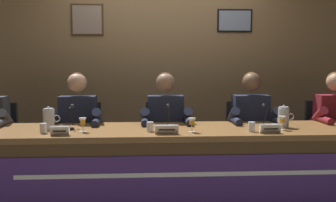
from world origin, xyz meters
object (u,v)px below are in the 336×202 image
(microphone_left, at_px, (71,121))
(juice_glass_center, at_px, (192,122))
(nameplate_left, at_px, (60,131))
(panelist_right, at_px, (252,123))
(chair_left, at_px, (81,148))
(panelist_center, at_px, (166,124))
(panelist_left, at_px, (77,125))
(water_pitcher_right_side, at_px, (284,117))
(water_cup_center, at_px, (150,127))
(chair_center, at_px, (165,147))
(microphone_center, at_px, (169,120))
(juice_glass_left, at_px, (83,122))
(conference_table, at_px, (169,156))
(nameplate_center, at_px, (167,129))
(microphone_right, at_px, (266,120))
(water_cup_left, at_px, (43,129))
(chair_right, at_px, (247,146))
(chair_far_right, at_px, (327,144))
(juice_glass_right, at_px, (282,120))
(water_cup_right, at_px, (252,127))
(water_pitcher_left_side, at_px, (49,119))
(nameplate_right, at_px, (270,128))

(microphone_left, bearing_deg, juice_glass_center, -11.09)
(nameplate_left, relative_size, panelist_right, 0.12)
(chair_left, xyz_separation_m, panelist_right, (1.77, -0.20, 0.28))
(nameplate_left, height_order, panelist_center, panelist_center)
(panelist_left, bearing_deg, water_pitcher_right_side, -11.04)
(chair_left, distance_m, water_cup_center, 1.07)
(chair_center, relative_size, microphone_center, 4.23)
(chair_left, relative_size, juice_glass_left, 7.38)
(conference_table, bearing_deg, water_pitcher_right_side, 5.98)
(panelist_center, xyz_separation_m, nameplate_center, (-0.03, -0.64, 0.06))
(microphone_right, bearing_deg, water_cup_left, -176.27)
(conference_table, bearing_deg, chair_right, 38.14)
(microphone_right, bearing_deg, chair_left, 160.95)
(panelist_left, height_order, juice_glass_left, panelist_left)
(chair_far_right, bearing_deg, conference_table, -158.60)
(nameplate_left, height_order, water_cup_left, water_cup_left)
(juice_glass_right, bearing_deg, water_cup_right, -167.76)
(microphone_center, xyz_separation_m, chair_right, (0.88, 0.57, -0.37))
(chair_left, distance_m, microphone_left, 0.67)
(chair_right, relative_size, panelist_right, 0.74)
(juice_glass_center, bearing_deg, nameplate_center, -161.71)
(panelist_left, bearing_deg, water_pitcher_left_side, -115.64)
(nameplate_center, xyz_separation_m, nameplate_right, (0.88, -0.01, -0.00))
(microphone_right, bearing_deg, nameplate_left, -172.61)
(chair_center, bearing_deg, nameplate_right, -44.73)
(nameplate_left, relative_size, microphone_center, 0.71)
(nameplate_right, relative_size, water_pitcher_right_side, 0.83)
(panelist_center, height_order, nameplate_right, panelist_center)
(microphone_center, bearing_deg, water_pitcher_right_side, -0.54)
(juice_glass_right, bearing_deg, conference_table, 179.32)
(panelist_center, height_order, water_cup_center, panelist_center)
(water_cup_left, height_order, microphone_left, microphone_left)
(juice_glass_center, relative_size, nameplate_right, 0.71)
(water_pitcher_right_side, bearing_deg, water_pitcher_left_side, 179.67)
(chair_right, distance_m, chair_far_right, 0.88)
(water_cup_center, bearing_deg, chair_center, 77.06)
(microphone_center, relative_size, chair_right, 0.24)
(microphone_center, relative_size, juice_glass_right, 1.74)
(nameplate_left, height_order, water_cup_center, water_cup_center)
(juice_glass_left, relative_size, microphone_center, 0.57)
(chair_center, bearing_deg, nameplate_center, -91.81)
(chair_left, relative_size, juice_glass_right, 7.38)
(juice_glass_left, distance_m, chair_right, 1.81)
(microphone_center, height_order, water_pitcher_left_side, microphone_center)
(juice_glass_center, relative_size, water_pitcher_right_side, 0.59)
(water_pitcher_right_side, bearing_deg, nameplate_left, -172.33)
(water_cup_right, bearing_deg, nameplate_center, -174.47)
(conference_table, height_order, nameplate_right, nameplate_right)
(water_cup_right, bearing_deg, chair_center, 132.97)
(juice_glass_left, bearing_deg, conference_table, 0.87)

